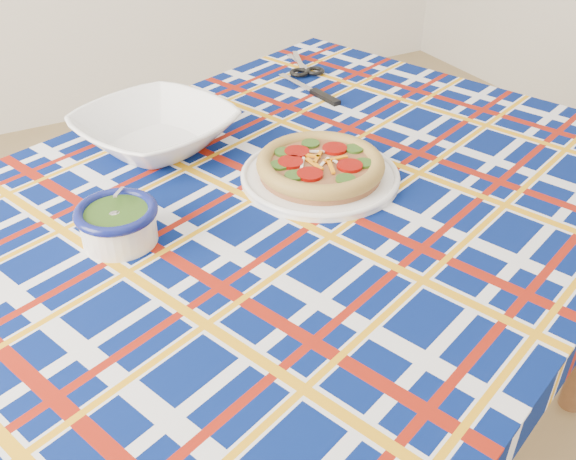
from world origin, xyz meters
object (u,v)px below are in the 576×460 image
dining_table (245,263)px  main_focaccia_plate (320,165)px  pesto_bowl (118,221)px  serving_bowl (156,130)px

dining_table → main_focaccia_plate: 0.23m
dining_table → pesto_bowl: 0.23m
dining_table → pesto_bowl: size_ratio=14.56×
main_focaccia_plate → pesto_bowl: 0.37m
dining_table → pesto_bowl: pesto_bowl is taller
serving_bowl → dining_table: bearing=-84.5°
main_focaccia_plate → pesto_bowl: pesto_bowl is taller
main_focaccia_plate → serving_bowl: size_ratio=1.02×
dining_table → main_focaccia_plate: bearing=-0.6°
dining_table → serving_bowl: serving_bowl is taller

